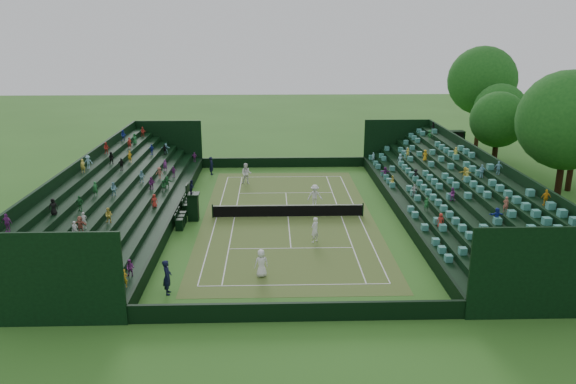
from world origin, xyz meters
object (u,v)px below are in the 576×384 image
Objects in this scene: umpire_chair at (193,203)px; player_near_east at (315,230)px; player_far_west at (246,174)px; player_near_west at (261,263)px; tennis_net at (288,210)px; player_far_east at (315,196)px.

umpire_chair is 1.75× the size of player_near_east.
umpire_chair is 10.71m from player_far_west.
umpire_chair is 1.87× the size of player_near_west.
player_near_east reaches higher than player_near_west.
umpire_chair is at bearing -175.90° from tennis_net.
player_near_east is 15.77m from player_far_west.
player_far_east is at bearing 17.00° from umpire_chair.
player_far_west is 1.03× the size of player_far_east.
player_far_east reaches higher than tennis_net.
player_near_east is 7.71m from player_far_east.
player_near_west is 20.29m from player_far_west.
umpire_chair is 10.07m from player_near_east.
umpire_chair is at bearing -173.64° from player_far_east.
player_far_east is at bearing -42.62° from player_far_west.
player_near_east is at bearing -72.74° from tennis_net.
player_near_west is 6.41m from player_near_east.
tennis_net is 3.71× the size of umpire_chair.
player_near_east is at bearing -28.52° from umpire_chair.
player_near_west is at bearing -118.21° from player_far_east.
umpire_chair is 1.67× the size of player_far_east.
tennis_net is at bearing -116.16° from player_near_east.
tennis_net is 10.83m from player_near_west.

